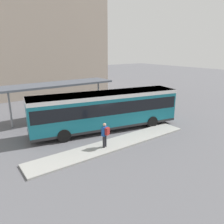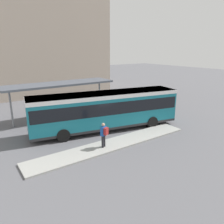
{
  "view_description": "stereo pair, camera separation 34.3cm",
  "coord_description": "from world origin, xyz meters",
  "views": [
    {
      "loc": [
        -9.6,
        -14.13,
        6.49
      ],
      "look_at": [
        0.6,
        0.0,
        1.39
      ],
      "focal_mm": 35.0,
      "sensor_mm": 36.0,
      "label": 1
    },
    {
      "loc": [
        -9.32,
        -14.32,
        6.49
      ],
      "look_at": [
        0.6,
        0.0,
        1.39
      ],
      "focal_mm": 35.0,
      "sensor_mm": 36.0,
      "label": 2
    }
  ],
  "objects": [
    {
      "name": "ground_plane",
      "position": [
        0.0,
        0.0,
        0.0
      ],
      "size": [
        120.0,
        120.0,
        0.0
      ],
      "primitive_type": "plane",
      "color": "#5B5B60"
    },
    {
      "name": "curb_island",
      "position": [
        -1.27,
        -2.89,
        0.06
      ],
      "size": [
        12.33,
        1.8,
        0.12
      ],
      "color": "#9E9E99",
      "rests_on": "ground_plane"
    },
    {
      "name": "city_bus",
      "position": [
        0.01,
        -0.0,
        1.81
      ],
      "size": [
        12.36,
        4.82,
        3.1
      ],
      "rotation": [
        0.0,
        0.0,
        -0.2
      ],
      "color": "#197284",
      "rests_on": "ground_plane"
    },
    {
      "name": "pedestrian_waiting",
      "position": [
        -2.12,
        -3.01,
        1.09
      ],
      "size": [
        0.5,
        0.53,
        1.7
      ],
      "rotation": [
        0.0,
        0.0,
        1.96
      ],
      "color": "#232328",
      "rests_on": "curb_island"
    },
    {
      "name": "bicycle_black",
      "position": [
        9.5,
        1.49,
        0.34
      ],
      "size": [
        0.48,
        1.59,
        0.68
      ],
      "rotation": [
        0.0,
        0.0,
        1.55
      ],
      "color": "black",
      "rests_on": "ground_plane"
    },
    {
      "name": "bicycle_red",
      "position": [
        9.49,
        2.32,
        0.37
      ],
      "size": [
        0.48,
        1.69,
        0.73
      ],
      "rotation": [
        0.0,
        0.0,
        -1.46
      ],
      "color": "black",
      "rests_on": "ground_plane"
    },
    {
      "name": "bicycle_blue",
      "position": [
        9.43,
        3.16,
        0.36
      ],
      "size": [
        0.48,
        1.67,
        0.72
      ],
      "rotation": [
        0.0,
        0.0,
        -1.42
      ],
      "color": "black",
      "rests_on": "ground_plane"
    },
    {
      "name": "station_shelter",
      "position": [
        -1.83,
        5.16,
        3.24
      ],
      "size": [
        10.32,
        2.77,
        3.38
      ],
      "color": "#4C515B",
      "rests_on": "ground_plane"
    },
    {
      "name": "potted_planter_near_shelter",
      "position": [
        -0.62,
        2.71,
        0.6
      ],
      "size": [
        0.79,
        0.79,
        1.15
      ],
      "color": "slate",
      "rests_on": "ground_plane"
    },
    {
      "name": "station_building",
      "position": [
        1.15,
        20.1,
        8.53
      ],
      "size": [
        18.78,
        10.39,
        17.07
      ],
      "color": "gray",
      "rests_on": "ground_plane"
    }
  ]
}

